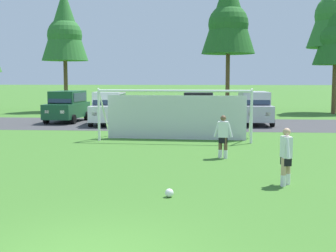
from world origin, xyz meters
The scene contains 14 objects.
ground_plane centered at (0.00, 15.00, 0.00)m, with size 400.00×400.00×0.00m, color #3D7028.
parking_lot_strip centered at (0.00, 22.84, 0.00)m, with size 52.00×8.40×0.01m, color #3D3D3F.
soccer_ball centered at (1.12, 4.10, 0.11)m, with size 0.22×0.22×0.22m.
soccer_goal centered at (0.59, 15.06, 1.29)m, with size 7.52×2.36×2.57m.
player_striker_near centered at (4.31, 5.65, 0.82)m, with size 0.31×0.75×1.64m.
player_midfield_center centered at (2.72, 9.99, 0.82)m, with size 0.73×0.25×1.64m.
parked_car_slot_far_left centered at (-7.54, 23.89, 1.11)m, with size 2.35×4.71×2.16m.
parked_car_slot_left centered at (-4.24, 22.34, 1.11)m, with size 2.28×4.67×2.16m.
parked_car_slot_center_left centered at (-0.59, 23.24, 0.88)m, with size 2.18×4.27×1.72m.
parked_car_slot_center centered at (1.68, 21.70, 1.11)m, with size 2.24×4.65×2.16m.
parked_car_slot_center_right centered at (5.30, 23.11, 1.11)m, with size 2.24×4.65×2.16m.
tree_mid_left centered at (-10.72, 33.99, 7.70)m, with size 4.20×4.20×11.19m.
tree_center_back centered at (4.06, 33.30, 8.57)m, with size 4.67×4.67×12.45m.
tree_right_edge centered at (13.14, 32.95, 6.93)m, with size 3.78×3.78×10.08m.
Camera 1 is at (1.97, -7.26, 3.02)m, focal length 48.69 mm.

